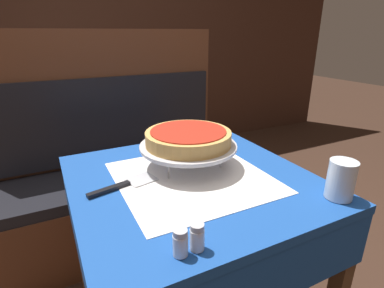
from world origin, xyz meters
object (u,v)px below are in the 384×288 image
object	(u,v)px
dining_table_front	(192,207)
condiment_caddy	(60,87)
pizza_pan_stand	(188,147)
water_glass_near	(341,180)
booth_bench	(120,186)
deep_dish_pizza	(188,137)
pepper_shaker	(197,237)
pizza_server	(124,185)
dining_table_rear	(71,108)
salt_shaker	(180,243)

from	to	relation	value
dining_table_front	condiment_caddy	bearing A→B (deg)	98.93
dining_table_front	condiment_caddy	distance (m)	1.83
pizza_pan_stand	water_glass_near	world-z (taller)	water_glass_near
booth_bench	deep_dish_pizza	size ratio (longest dim) A/B	4.38
dining_table_front	condiment_caddy	size ratio (longest dim) A/B	4.48
deep_dish_pizza	pepper_shaker	bearing A→B (deg)	-113.51
dining_table_front	deep_dish_pizza	bearing A→B (deg)	72.36
water_glass_near	deep_dish_pizza	bearing A→B (deg)	127.12
pizza_pan_stand	pepper_shaker	xyz separation A→B (m)	(-0.18, -0.42, -0.04)
water_glass_near	condiment_caddy	bearing A→B (deg)	106.26
pizza_pan_stand	pizza_server	size ratio (longest dim) A/B	1.49
booth_bench	pizza_pan_stand	size ratio (longest dim) A/B	3.83
pizza_pan_stand	pepper_shaker	distance (m)	0.46
dining_table_rear	pizza_pan_stand	distance (m)	1.67
dining_table_rear	pizza_pan_stand	world-z (taller)	pizza_pan_stand
booth_bench	pizza_server	bearing A→B (deg)	-100.61
pizza_pan_stand	pepper_shaker	world-z (taller)	pizza_pan_stand
pizza_pan_stand	condiment_caddy	distance (m)	1.74
pizza_server	pepper_shaker	bearing A→B (deg)	-79.09
dining_table_rear	water_glass_near	xyz separation A→B (m)	(0.57, -2.04, 0.16)
water_glass_near	condiment_caddy	xyz separation A→B (m)	(-0.62, 2.12, -0.01)
pizza_server	dining_table_rear	bearing A→B (deg)	90.16
deep_dish_pizza	pepper_shaker	distance (m)	0.46
water_glass_near	condiment_caddy	distance (m)	2.21
salt_shaker	condiment_caddy	xyz separation A→B (m)	(-0.09, 2.13, 0.02)
dining_table_rear	salt_shaker	bearing A→B (deg)	-89.03
pizza_pan_stand	salt_shaker	distance (m)	0.48
pizza_server	condiment_caddy	bearing A→B (deg)	91.84
dining_table_front	dining_table_rear	bearing A→B (deg)	97.65
salt_shaker	pepper_shaker	size ratio (longest dim) A/B	0.98
deep_dish_pizza	pizza_server	world-z (taller)	deep_dish_pizza
salt_shaker	condiment_caddy	world-z (taller)	condiment_caddy
dining_table_front	booth_bench	bearing A→B (deg)	95.87
salt_shaker	dining_table_rear	bearing A→B (deg)	90.97
dining_table_rear	pizza_server	distance (m)	1.68
deep_dish_pizza	pizza_server	xyz separation A→B (m)	(-0.25, -0.04, -0.11)
pizza_server	deep_dish_pizza	bearing A→B (deg)	9.84
deep_dish_pizza	salt_shaker	xyz separation A→B (m)	(-0.22, -0.42, -0.08)
pizza_pan_stand	pepper_shaker	bearing A→B (deg)	-113.51
booth_bench	pizza_server	distance (m)	0.88
pizza_pan_stand	salt_shaker	world-z (taller)	pizza_pan_stand
booth_bench	salt_shaker	size ratio (longest dim) A/B	20.61
dining_table_front	condiment_caddy	world-z (taller)	condiment_caddy
deep_dish_pizza	water_glass_near	bearing A→B (deg)	-52.88
booth_bench	pizza_server	world-z (taller)	booth_bench
deep_dish_pizza	pepper_shaker	world-z (taller)	deep_dish_pizza
booth_bench	pizza_pan_stand	world-z (taller)	booth_bench
dining_table_front	pizza_server	distance (m)	0.26
dining_table_rear	pizza_server	size ratio (longest dim) A/B	3.27
dining_table_front	booth_bench	world-z (taller)	booth_bench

